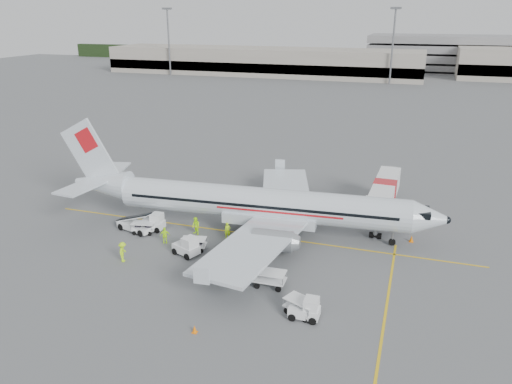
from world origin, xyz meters
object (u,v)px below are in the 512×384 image
aircraft (261,183)px  tug_aft (152,221)px  jet_bridge (384,200)px  tug_fore (304,308)px  tug_mid (186,245)px  belt_loader (135,218)px

aircraft → tug_aft: aircraft is taller
jet_bridge → tug_aft: jet_bridge is taller
jet_bridge → tug_fore: size_ratio=7.08×
aircraft → tug_aft: 11.85m
aircraft → jet_bridge: (11.27, 7.69, -3.17)m
tug_mid → tug_fore: bearing=-5.9°
jet_bridge → tug_fore: (-3.73, -21.08, -1.19)m
tug_mid → belt_loader: bearing=177.2°
belt_loader → tug_fore: bearing=-11.1°
tug_fore → tug_mid: bearing=152.1°
aircraft → tug_fore: bearing=-64.9°
aircraft → belt_loader: bearing=-167.2°
aircraft → belt_loader: aircraft is taller
tug_fore → tug_aft: tug_aft is taller
jet_bridge → tug_aft: bearing=-152.1°
belt_loader → tug_fore: (19.63, -9.67, -0.56)m
jet_bridge → belt_loader: bearing=-152.0°
aircraft → tug_mid: bearing=-129.9°
belt_loader → jet_bridge: bearing=41.2°
jet_bridge → tug_mid: jet_bridge is taller
aircraft → tug_fore: size_ratio=17.21×
tug_fore → tug_mid: tug_mid is taller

